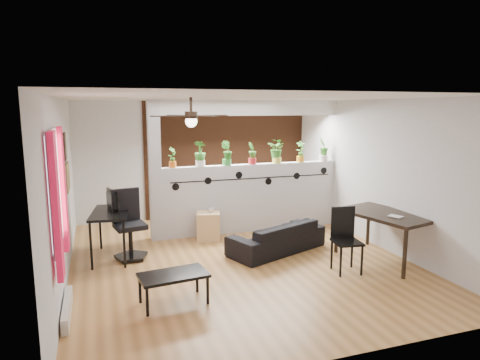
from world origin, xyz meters
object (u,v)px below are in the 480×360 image
object	(u,v)px
potted_plant_0	(172,157)
potted_plant_5	(301,151)
potted_plant_1	(200,153)
potted_plant_6	(323,149)
dining_table	(386,218)
computer_desk	(110,216)
sofa	(277,237)
cup	(211,210)
potted_plant_4	(277,150)
cube_shelf	(208,226)
office_chair	(129,229)
folding_chair	(345,233)
coffee_table	(173,277)
potted_plant_3	(252,152)
potted_plant_2	(227,152)
ceiling_fan	(191,118)

from	to	relation	value
potted_plant_0	potted_plant_5	size ratio (longest dim) A/B	0.90
potted_plant_1	potted_plant_6	distance (m)	2.63
dining_table	computer_desk	bearing A→B (deg)	160.29
sofa	cup	distance (m)	1.39
potted_plant_0	potted_plant_5	xyz separation A→B (m)	(2.63, -0.00, 0.02)
potted_plant_5	dining_table	world-z (taller)	potted_plant_5
potted_plant_4	cube_shelf	distance (m)	2.06
computer_desk	sofa	bearing A→B (deg)	-11.61
potted_plant_4	cup	size ratio (longest dim) A/B	4.23
potted_plant_0	office_chair	distance (m)	1.64
cup	office_chair	size ratio (longest dim) A/B	0.10
potted_plant_4	cube_shelf	size ratio (longest dim) A/B	0.93
cube_shelf	dining_table	size ratio (longest dim) A/B	0.33
potted_plant_6	sofa	xyz separation A→B (m)	(-1.62, -1.34, -1.36)
folding_chair	coffee_table	xyz separation A→B (m)	(-2.66, -0.30, -0.22)
potted_plant_5	office_chair	size ratio (longest dim) A/B	0.38
potted_plant_5	cup	distance (m)	2.27
potted_plant_3	coffee_table	bearing A→B (deg)	-126.81
potted_plant_1	sofa	world-z (taller)	potted_plant_1
potted_plant_5	coffee_table	distance (m)	4.36
potted_plant_4	computer_desk	xyz separation A→B (m)	(-3.28, -0.78, -0.89)
potted_plant_3	potted_plant_5	bearing A→B (deg)	-0.00
potted_plant_0	computer_desk	bearing A→B (deg)	-146.28
potted_plant_5	cup	size ratio (longest dim) A/B	3.74
potted_plant_2	potted_plant_5	distance (m)	1.58
sofa	office_chair	size ratio (longest dim) A/B	1.50
potted_plant_6	cup	bearing A→B (deg)	-172.34
potted_plant_0	coffee_table	world-z (taller)	potted_plant_0
potted_plant_4	cup	world-z (taller)	potted_plant_4
potted_plant_3	potted_plant_5	size ratio (longest dim) A/B	1.01
potted_plant_3	potted_plant_1	bearing A→B (deg)	-180.00
potted_plant_3	potted_plant_6	distance (m)	1.58
potted_plant_6	folding_chair	world-z (taller)	potted_plant_6
potted_plant_5	potted_plant_6	xyz separation A→B (m)	(0.53, 0.00, 0.03)
cup	cube_shelf	bearing A→B (deg)	180.00
potted_plant_5	cube_shelf	xyz separation A→B (m)	(-2.05, -0.34, -1.32)
ceiling_fan	sofa	world-z (taller)	ceiling_fan
potted_plant_4	sofa	bearing A→B (deg)	-112.84
potted_plant_6	coffee_table	size ratio (longest dim) A/B	0.54
coffee_table	folding_chair	bearing A→B (deg)	6.51
potted_plant_1	potted_plant_5	size ratio (longest dim) A/B	1.13
cup	potted_plant_0	bearing A→B (deg)	151.70
dining_table	potted_plant_5	bearing A→B (deg)	99.84
potted_plant_2	cup	bearing A→B (deg)	-141.13
sofa	computer_desk	size ratio (longest dim) A/B	1.45
potted_plant_2	potted_plant_3	world-z (taller)	potted_plant_2
ceiling_fan	potted_plant_3	xyz separation A→B (m)	(1.60, 1.80, -0.73)
potted_plant_6	computer_desk	world-z (taller)	potted_plant_6
folding_chair	ceiling_fan	bearing A→B (deg)	162.97
ceiling_fan	folding_chair	distance (m)	2.87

